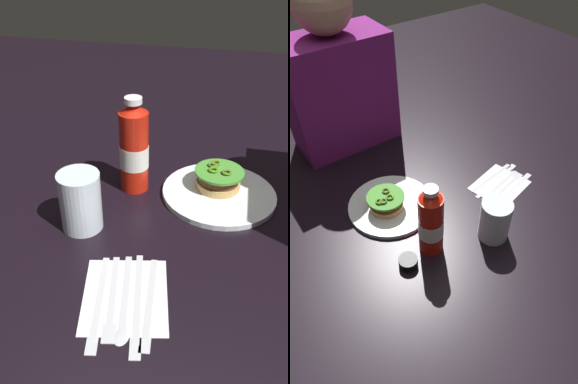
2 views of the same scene
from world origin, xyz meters
The scene contains 12 objects.
ground_plane centered at (0.00, 0.00, 0.00)m, with size 3.00×3.00×0.00m, color black.
dinner_plate centered at (-0.14, 0.10, 0.01)m, with size 0.26×0.26×0.01m, color white.
burger_sandwich centered at (-0.16, 0.09, 0.04)m, with size 0.12×0.12×0.05m.
ketchup_bottle centered at (-0.13, -0.10, 0.10)m, with size 0.07×0.07×0.23m.
water_glass centered at (0.04, -0.17, 0.06)m, with size 0.09×0.09×0.13m, color silver.
condiment_cup centered at (-0.22, -0.12, 0.01)m, with size 0.05×0.05×0.03m, color black.
napkin centered at (0.20, -0.03, 0.00)m, with size 0.17×0.15×0.00m, color white.
steak_knife centered at (0.24, -0.07, 0.00)m, with size 0.21×0.06×0.00m.
fork_utensil centered at (0.23, -0.05, 0.00)m, with size 0.19×0.06×0.00m.
spoon_utensil centered at (0.23, -0.03, 0.00)m, with size 0.19×0.05×0.00m.
butter_knife centered at (0.23, -0.01, 0.00)m, with size 0.22×0.06×0.00m.
table_knife centered at (0.22, 0.01, 0.00)m, with size 0.20×0.04×0.00m.
Camera 1 is at (0.65, 0.11, 0.53)m, focal length 36.89 mm.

